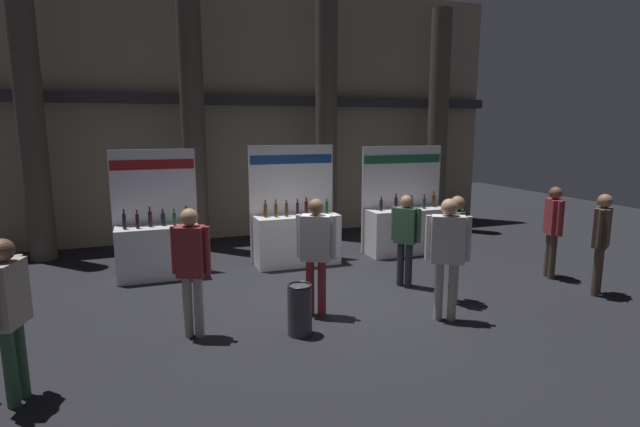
{
  "coord_description": "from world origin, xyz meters",
  "views": [
    {
      "loc": [
        -2.69,
        -7.05,
        2.75
      ],
      "look_at": [
        0.2,
        0.94,
        1.24
      ],
      "focal_mm": 27.48,
      "sensor_mm": 36.0,
      "label": 1
    }
  ],
  "objects_px": {
    "visitor_2": "(406,233)",
    "visitor_7": "(553,225)",
    "exhibitor_booth_0": "(158,246)",
    "exhibitor_booth_1": "(296,234)",
    "visitor_9": "(456,241)",
    "visitor_1": "(191,261)",
    "visitor_0": "(316,246)",
    "visitor_5": "(448,248)",
    "visitor_8": "(9,306)",
    "exhibitor_booth_2": "(407,226)",
    "visitor_6": "(601,236)",
    "trash_bin": "(300,309)"
  },
  "relations": [
    {
      "from": "exhibitor_booth_0",
      "to": "visitor_0",
      "type": "height_order",
      "value": "exhibitor_booth_0"
    },
    {
      "from": "exhibitor_booth_1",
      "to": "visitor_1",
      "type": "height_order",
      "value": "exhibitor_booth_1"
    },
    {
      "from": "visitor_2",
      "to": "visitor_9",
      "type": "relative_size",
      "value": 0.94
    },
    {
      "from": "exhibitor_booth_1",
      "to": "visitor_5",
      "type": "distance_m",
      "value": 3.74
    },
    {
      "from": "exhibitor_booth_1",
      "to": "visitor_9",
      "type": "xyz_separation_m",
      "value": [
        1.69,
        -2.96,
        0.39
      ]
    },
    {
      "from": "visitor_8",
      "to": "visitor_2",
      "type": "bearing_deg",
      "value": -54.28
    },
    {
      "from": "exhibitor_booth_1",
      "to": "visitor_6",
      "type": "bearing_deg",
      "value": -39.96
    },
    {
      "from": "exhibitor_booth_2",
      "to": "visitor_0",
      "type": "height_order",
      "value": "exhibitor_booth_2"
    },
    {
      "from": "visitor_1",
      "to": "visitor_2",
      "type": "xyz_separation_m",
      "value": [
        3.67,
        0.89,
        -0.08
      ]
    },
    {
      "from": "exhibitor_booth_2",
      "to": "visitor_9",
      "type": "height_order",
      "value": "exhibitor_booth_2"
    },
    {
      "from": "exhibitor_booth_0",
      "to": "visitor_2",
      "type": "height_order",
      "value": "exhibitor_booth_0"
    },
    {
      "from": "exhibitor_booth_0",
      "to": "visitor_6",
      "type": "height_order",
      "value": "exhibitor_booth_0"
    },
    {
      "from": "visitor_5",
      "to": "exhibitor_booth_0",
      "type": "bearing_deg",
      "value": 166.06
    },
    {
      "from": "exhibitor_booth_0",
      "to": "visitor_7",
      "type": "bearing_deg",
      "value": -20.16
    },
    {
      "from": "exhibitor_booth_1",
      "to": "visitor_9",
      "type": "relative_size",
      "value": 1.4
    },
    {
      "from": "visitor_1",
      "to": "visitor_7",
      "type": "distance_m",
      "value": 6.45
    },
    {
      "from": "exhibitor_booth_1",
      "to": "visitor_0",
      "type": "distance_m",
      "value": 2.82
    },
    {
      "from": "exhibitor_booth_2",
      "to": "visitor_9",
      "type": "bearing_deg",
      "value": -106.17
    },
    {
      "from": "exhibitor_booth_2",
      "to": "visitor_5",
      "type": "distance_m",
      "value": 3.86
    },
    {
      "from": "exhibitor_booth_2",
      "to": "visitor_1",
      "type": "bearing_deg",
      "value": -149.13
    },
    {
      "from": "exhibitor_booth_1",
      "to": "visitor_9",
      "type": "bearing_deg",
      "value": -60.34
    },
    {
      "from": "exhibitor_booth_0",
      "to": "exhibitor_booth_1",
      "type": "relative_size",
      "value": 0.98
    },
    {
      "from": "visitor_5",
      "to": "visitor_0",
      "type": "bearing_deg",
      "value": -176.33
    },
    {
      "from": "visitor_0",
      "to": "exhibitor_booth_1",
      "type": "bearing_deg",
      "value": -72.3
    },
    {
      "from": "visitor_6",
      "to": "visitor_8",
      "type": "distance_m",
      "value": 8.3
    },
    {
      "from": "exhibitor_booth_2",
      "to": "visitor_8",
      "type": "xyz_separation_m",
      "value": [
        -6.7,
        -3.91,
        0.42
      ]
    },
    {
      "from": "visitor_2",
      "to": "visitor_7",
      "type": "xyz_separation_m",
      "value": [
        2.77,
        -0.48,
        0.04
      ]
    },
    {
      "from": "trash_bin",
      "to": "visitor_8",
      "type": "xyz_separation_m",
      "value": [
        -3.18,
        -0.59,
        0.67
      ]
    },
    {
      "from": "visitor_2",
      "to": "visitor_5",
      "type": "bearing_deg",
      "value": 129.1
    },
    {
      "from": "visitor_0",
      "to": "visitor_6",
      "type": "distance_m",
      "value": 4.74
    },
    {
      "from": "exhibitor_booth_0",
      "to": "exhibitor_booth_1",
      "type": "bearing_deg",
      "value": -0.47
    },
    {
      "from": "visitor_7",
      "to": "exhibitor_booth_0",
      "type": "bearing_deg",
      "value": -88.74
    },
    {
      "from": "visitor_2",
      "to": "visitor_8",
      "type": "relative_size",
      "value": 0.95
    },
    {
      "from": "visitor_5",
      "to": "visitor_6",
      "type": "bearing_deg",
      "value": 30.57
    },
    {
      "from": "exhibitor_booth_2",
      "to": "visitor_0",
      "type": "bearing_deg",
      "value": -138.32
    },
    {
      "from": "visitor_8",
      "to": "visitor_1",
      "type": "bearing_deg",
      "value": -44.62
    },
    {
      "from": "exhibitor_booth_1",
      "to": "visitor_2",
      "type": "height_order",
      "value": "exhibitor_booth_1"
    },
    {
      "from": "visitor_2",
      "to": "visitor_6",
      "type": "height_order",
      "value": "visitor_6"
    },
    {
      "from": "visitor_9",
      "to": "visitor_5",
      "type": "bearing_deg",
      "value": -13.06
    },
    {
      "from": "exhibitor_booth_1",
      "to": "visitor_5",
      "type": "bearing_deg",
      "value": -72.16
    },
    {
      "from": "visitor_0",
      "to": "visitor_5",
      "type": "height_order",
      "value": "visitor_5"
    },
    {
      "from": "exhibitor_booth_0",
      "to": "visitor_9",
      "type": "relative_size",
      "value": 1.37
    },
    {
      "from": "exhibitor_booth_1",
      "to": "visitor_2",
      "type": "distance_m",
      "value": 2.43
    },
    {
      "from": "visitor_2",
      "to": "exhibitor_booth_0",
      "type": "bearing_deg",
      "value": 20.3
    },
    {
      "from": "visitor_2",
      "to": "visitor_6",
      "type": "relative_size",
      "value": 0.95
    },
    {
      "from": "visitor_7",
      "to": "visitor_5",
      "type": "bearing_deg",
      "value": -48.87
    },
    {
      "from": "trash_bin",
      "to": "visitor_2",
      "type": "xyz_separation_m",
      "value": [
        2.33,
        1.31,
        0.6
      ]
    },
    {
      "from": "trash_bin",
      "to": "visitor_6",
      "type": "bearing_deg",
      "value": -1.8
    },
    {
      "from": "visitor_9",
      "to": "visitor_7",
      "type": "bearing_deg",
      "value": 131.93
    },
    {
      "from": "exhibitor_booth_1",
      "to": "visitor_1",
      "type": "bearing_deg",
      "value": -128.77
    }
  ]
}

